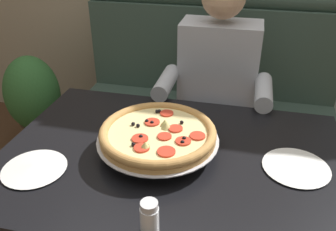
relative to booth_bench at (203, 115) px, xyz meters
name	(u,v)px	position (x,y,z in m)	size (l,w,h in m)	color
booth_bench	(203,115)	(0.00, 0.00, 0.00)	(1.55, 0.78, 1.13)	#384C42
dining_table	(171,175)	(0.00, -0.90, 0.24)	(1.23, 0.87, 0.73)	black
diner_main	(215,89)	(0.09, -0.27, 0.31)	(0.54, 0.64, 1.27)	#2D3342
pizza	(158,134)	(-0.05, -0.89, 0.41)	(0.43, 0.43, 0.11)	silver
shaker_parmesan	(150,221)	(0.02, -1.26, 0.38)	(0.05, 0.05, 0.11)	white
plate_near_left	(34,167)	(-0.43, -1.09, 0.34)	(0.22, 0.22, 0.02)	white
plate_near_right	(296,166)	(0.43, -0.88, 0.34)	(0.22, 0.22, 0.02)	white
potted_plant	(34,101)	(-1.14, -0.05, -0.01)	(0.36, 0.36, 0.70)	brown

